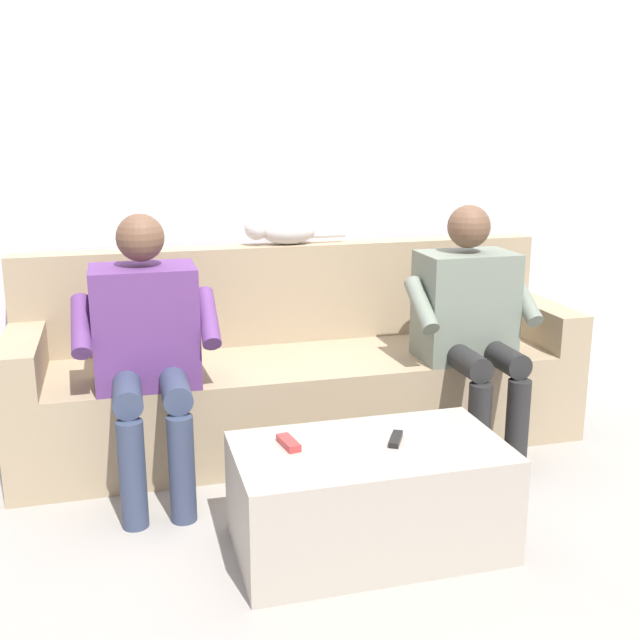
{
  "coord_description": "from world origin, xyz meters",
  "views": [
    {
      "loc": [
        0.8,
        3.21,
        1.46
      ],
      "look_at": [
        0.0,
        0.25,
        0.67
      ],
      "focal_mm": 42.54,
      "sensor_mm": 36.0,
      "label": 1
    }
  ],
  "objects_px": {
    "person_right_seated": "(147,338)",
    "cat_on_backrest": "(282,230)",
    "remote_black": "(396,439)",
    "remote_red": "(289,443)",
    "couch": "(300,376)",
    "coffee_table": "(369,497)",
    "person_left_seated": "(470,316)"
  },
  "relations": [
    {
      "from": "coffee_table",
      "to": "cat_on_backrest",
      "type": "xyz_separation_m",
      "value": [
        0.02,
        -1.28,
        0.78
      ]
    },
    {
      "from": "person_right_seated",
      "to": "remote_red",
      "type": "bearing_deg",
      "value": 124.54
    },
    {
      "from": "couch",
      "to": "cat_on_backrest",
      "type": "height_order",
      "value": "cat_on_backrest"
    },
    {
      "from": "coffee_table",
      "to": "remote_red",
      "type": "distance_m",
      "value": 0.35
    },
    {
      "from": "coffee_table",
      "to": "remote_red",
      "type": "height_order",
      "value": "remote_red"
    },
    {
      "from": "coffee_table",
      "to": "remote_black",
      "type": "height_order",
      "value": "remote_black"
    },
    {
      "from": "coffee_table",
      "to": "person_right_seated",
      "type": "relative_size",
      "value": 0.84
    },
    {
      "from": "couch",
      "to": "coffee_table",
      "type": "distance_m",
      "value": 1.04
    },
    {
      "from": "coffee_table",
      "to": "remote_black",
      "type": "distance_m",
      "value": 0.23
    },
    {
      "from": "coffee_table",
      "to": "person_left_seated",
      "type": "height_order",
      "value": "person_left_seated"
    },
    {
      "from": "couch",
      "to": "person_left_seated",
      "type": "bearing_deg",
      "value": 155.03
    },
    {
      "from": "person_left_seated",
      "to": "person_right_seated",
      "type": "xyz_separation_m",
      "value": [
        1.42,
        0.0,
        0.0
      ]
    },
    {
      "from": "person_left_seated",
      "to": "remote_red",
      "type": "bearing_deg",
      "value": 32.85
    },
    {
      "from": "couch",
      "to": "coffee_table",
      "type": "xyz_separation_m",
      "value": [
        0.0,
        1.04,
        -0.11
      ]
    },
    {
      "from": "couch",
      "to": "person_left_seated",
      "type": "height_order",
      "value": "person_left_seated"
    },
    {
      "from": "person_left_seated",
      "to": "cat_on_backrest",
      "type": "relative_size",
      "value": 2.23
    },
    {
      "from": "couch",
      "to": "remote_red",
      "type": "bearing_deg",
      "value": 74.18
    },
    {
      "from": "remote_red",
      "to": "cat_on_backrest",
      "type": "bearing_deg",
      "value": -21.2
    },
    {
      "from": "cat_on_backrest",
      "to": "remote_black",
      "type": "distance_m",
      "value": 1.4
    },
    {
      "from": "person_left_seated",
      "to": "cat_on_backrest",
      "type": "distance_m",
      "value": 0.99
    },
    {
      "from": "coffee_table",
      "to": "remote_black",
      "type": "relative_size",
      "value": 7.6
    },
    {
      "from": "remote_black",
      "to": "coffee_table",
      "type": "bearing_deg",
      "value": 125.13
    },
    {
      "from": "person_left_seated",
      "to": "remote_black",
      "type": "xyz_separation_m",
      "value": [
        0.61,
        0.69,
        -0.24
      ]
    },
    {
      "from": "cat_on_backrest",
      "to": "remote_red",
      "type": "height_order",
      "value": "cat_on_backrest"
    },
    {
      "from": "couch",
      "to": "coffee_table",
      "type": "height_order",
      "value": "couch"
    },
    {
      "from": "remote_black",
      "to": "person_left_seated",
      "type": "bearing_deg",
      "value": -12.77
    },
    {
      "from": "remote_black",
      "to": "cat_on_backrest",
      "type": "bearing_deg",
      "value": 34.16
    },
    {
      "from": "cat_on_backrest",
      "to": "remote_black",
      "type": "bearing_deg",
      "value": 95.54
    },
    {
      "from": "remote_black",
      "to": "remote_red",
      "type": "bearing_deg",
      "value": 109.53
    },
    {
      "from": "person_right_seated",
      "to": "cat_on_backrest",
      "type": "height_order",
      "value": "person_right_seated"
    },
    {
      "from": "coffee_table",
      "to": "cat_on_backrest",
      "type": "distance_m",
      "value": 1.5
    },
    {
      "from": "person_right_seated",
      "to": "person_left_seated",
      "type": "bearing_deg",
      "value": -179.96
    }
  ]
}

